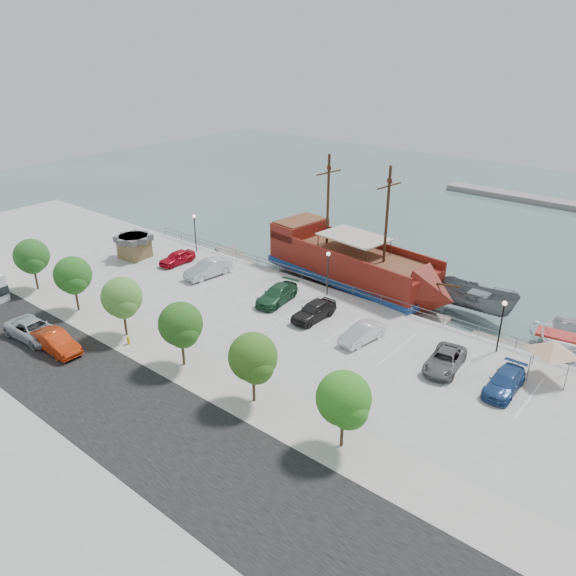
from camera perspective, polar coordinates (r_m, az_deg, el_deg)
The scene contains 32 objects.
ground at distance 48.24m, azimuth -0.60°, elevation -4.32°, with size 160.00×160.00×0.00m, color #425B5A.
land_slab at distance 37.33m, azimuth -22.69°, elevation -15.48°, with size 100.00×58.00×1.20m, color #979797.
street at distance 38.78m, azimuth -16.35°, elevation -11.62°, with size 100.00×8.00×0.04m, color black.
sidewalk at distance 41.66m, azimuth -9.59°, elevation -8.14°, with size 100.00×4.00×0.05m, color #9E9A90.
seawall_railing at distance 53.13m, azimuth 4.82°, elevation 0.26°, with size 50.00×0.06×1.00m.
pirate_ship at distance 55.31m, azimuth 7.61°, elevation 1.91°, with size 21.27×8.03×13.26m.
patrol_boat at distance 52.85m, azimuth 18.73°, elevation -1.31°, with size 2.73×7.25×2.81m, color slate.
speedboat at distance 50.33m, azimuth 26.09°, elevation -4.78°, with size 5.21×7.29×1.51m, color white.
dock_west at distance 63.28m, azimuth -5.34°, elevation 3.02°, with size 7.72×2.21×0.44m, color slate.
dock_mid at distance 51.67m, azimuth 11.85°, elevation -2.54°, with size 7.71×2.20×0.44m, color gray.
dock_east at distance 48.60m, azimuth 22.15°, elevation -5.80°, with size 7.30×2.08×0.42m, color slate.
shed at distance 62.91m, azimuth -15.35°, elevation 4.15°, with size 3.25×3.25×2.49m.
canopy_tent at distance 42.96m, azimuth 25.47°, elevation -5.03°, with size 4.42×4.42×3.21m.
street_van at distance 49.00m, azimuth -24.40°, elevation -3.89°, with size 2.52×5.46×1.52m, color #B5BDC2.
street_sedan at distance 46.42m, azimuth -22.51°, elevation -5.09°, with size 1.66×4.76×1.57m, color #B72C0B.
fire_hydrant at distance 45.70m, azimuth -15.91°, elevation -5.10°, with size 0.25×0.25×0.72m.
lamp_post_left at distance 62.68m, azimuth -9.46°, elevation 6.20°, with size 0.36×0.36×4.28m.
lamp_post_mid at distance 51.20m, azimuth 4.08°, elevation 2.27°, with size 0.36×0.36×4.28m.
lamp_post_right at distance 44.76m, azimuth 20.93°, elevation -2.80°, with size 0.36×0.36×4.28m.
tree_a at distance 57.18m, azimuth -24.59°, elevation 2.83°, with size 3.30×3.20×5.00m.
tree_b at distance 51.28m, azimuth -21.00°, elevation 1.10°, with size 3.30×3.20×5.00m.
tree_c at distance 45.69m, azimuth -16.50°, elevation -1.08°, with size 3.30×3.20×5.00m.
tree_d at distance 40.55m, azimuth -10.79°, elevation -3.83°, with size 3.30×3.20×5.00m.
tree_e at distance 36.04m, azimuth -3.50°, elevation -7.25°, with size 3.30×3.20×5.00m.
tree_f at distance 32.43m, azimuth 5.81°, elevation -11.37°, with size 3.30×3.20×5.00m.
parked_car_a at distance 60.31m, azimuth -11.20°, elevation 3.06°, with size 1.65×4.11×1.40m, color #B40A1B.
parked_car_b at distance 56.54m, azimuth -8.13°, elevation 1.96°, with size 1.74×5.00×1.65m, color silver.
parked_car_d at distance 50.65m, azimuth -1.13°, elevation -0.65°, with size 2.06×5.06×1.47m, color #235334.
parked_car_e at distance 47.68m, azimuth 2.64°, elevation -2.29°, with size 1.86×4.61×1.57m, color black.
parked_car_f at distance 44.68m, azimuth 7.56°, elevation -4.56°, with size 1.49×4.28×1.41m, color silver.
parked_car_g at distance 42.44m, azimuth 15.63°, elevation -7.08°, with size 2.20×4.76×1.32m, color slate.
parked_car_h at distance 41.23m, azimuth 21.13°, elevation -8.92°, with size 1.87×4.60×1.34m, color #284B87.
Camera 1 is at (27.33, -32.28, 22.20)m, focal length 35.00 mm.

